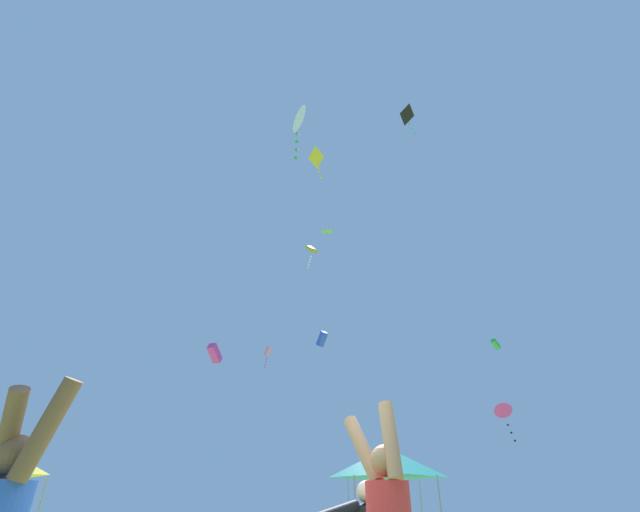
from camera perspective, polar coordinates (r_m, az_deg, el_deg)
canopy_tent_teal at (r=17.17m, az=8.91°, el=-25.19°), size 2.98×2.98×3.19m
kite_magenta_box at (r=27.24m, az=-13.67°, el=-12.29°), size 0.83×1.28×1.04m
kite_green_box at (r=38.83m, az=22.07°, el=-10.68°), size 0.92×0.87×0.77m
kite_black_diamond at (r=19.80m, az=11.35°, el=17.59°), size 0.55×0.64×1.35m
kite_yellow_delta at (r=22.26m, az=-1.09°, el=0.83°), size 0.84×0.72×1.51m
kite_magenta_delta at (r=32.46m, az=22.91°, el=-18.20°), size 1.30×1.12×2.40m
kite_white_delta at (r=21.48m, az=-2.95°, el=17.45°), size 0.87×1.41×2.87m
kite_yellow_diamond at (r=37.64m, az=-0.42°, el=12.54°), size 1.10×1.03×2.91m
kite_pink_box at (r=35.62m, az=-6.90°, el=-12.37°), size 0.67×0.58×1.81m
kite_blue_box at (r=26.22m, az=0.27°, el=-10.83°), size 0.74×0.85×0.90m
kite_lime_diamond at (r=38.98m, az=0.95°, el=3.32°), size 1.33×1.39×0.48m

